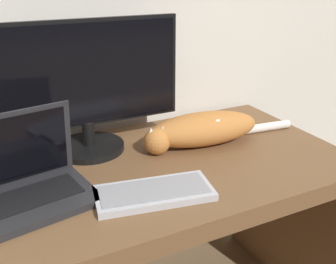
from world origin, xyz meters
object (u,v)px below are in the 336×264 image
object	(u,v)px
monitor	(84,87)
external_keyboard	(154,193)
laptop	(25,185)
cat	(202,129)

from	to	relation	value
monitor	external_keyboard	bearing A→B (deg)	-78.49
monitor	laptop	distance (m)	0.39
monitor	laptop	bearing A→B (deg)	-134.98
monitor	laptop	size ratio (longest dim) A/B	1.80
laptop	cat	size ratio (longest dim) A/B	0.60
external_keyboard	cat	bearing A→B (deg)	49.21
monitor	cat	size ratio (longest dim) A/B	1.08
laptop	external_keyboard	xyz separation A→B (m)	(0.32, -0.13, -0.04)
cat	external_keyboard	bearing A→B (deg)	-134.56
laptop	external_keyboard	bearing A→B (deg)	-32.27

